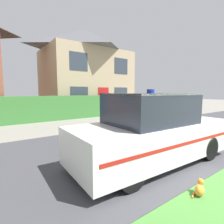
# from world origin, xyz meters

# --- Properties ---
(road_strip) EXTENTS (28.00, 5.29, 0.01)m
(road_strip) POSITION_xyz_m (0.00, 3.71, 0.01)
(road_strip) COLOR #424247
(road_strip) RESTS_ON ground
(garden_hedge) EXTENTS (9.19, 0.77, 1.50)m
(garden_hedge) POSITION_xyz_m (-0.76, 10.30, 0.75)
(garden_hedge) COLOR #3D7F38
(garden_hedge) RESTS_ON ground
(police_car) EXTENTS (4.22, 1.77, 1.78)m
(police_car) POSITION_xyz_m (-0.80, 2.29, 0.78)
(police_car) COLOR black
(police_car) RESTS_ON road_strip
(cat) EXTENTS (0.33, 0.21, 0.27)m
(cat) POSITION_xyz_m (-1.22, 0.87, 0.11)
(cat) COLOR orange
(cat) RESTS_ON ground
(house_right) EXTENTS (7.41, 5.47, 7.21)m
(house_right) POSITION_xyz_m (3.48, 13.80, 3.67)
(house_right) COLOR tan
(house_right) RESTS_ON ground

